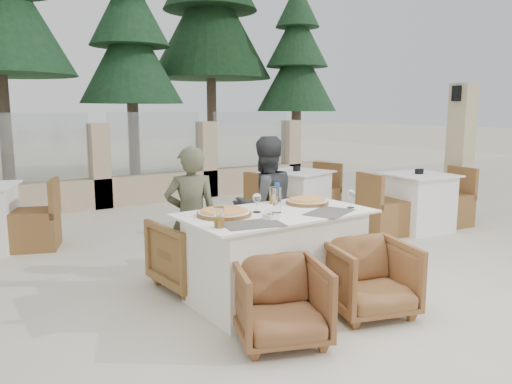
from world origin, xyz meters
TOP-DOWN VIEW (x-y plane):
  - ground at (0.00, 0.00)m, footprint 80.00×80.00m
  - sand_patch at (0.00, 14.00)m, footprint 30.00×16.00m
  - perimeter_wall_far at (0.00, 4.80)m, footprint 10.00×0.34m
  - lantern_pillar at (4.20, 1.00)m, footprint 0.34×0.34m
  - pine_centre at (1.50, 7.20)m, footprint 2.20×2.20m
  - pine_mid_right at (3.80, 7.80)m, footprint 2.99×2.99m
  - pine_far_right at (5.50, 6.50)m, footprint 1.98×1.98m
  - dining_table at (-0.00, -0.09)m, footprint 1.60×0.90m
  - placemat_near_left at (-0.42, -0.37)m, footprint 0.50×0.39m
  - placemat_near_right at (0.36, -0.36)m, footprint 0.53×0.45m
  - pizza_left at (-0.44, 0.03)m, footprint 0.57×0.57m
  - pizza_right at (0.45, 0.04)m, footprint 0.45×0.45m
  - water_bottle at (-0.01, -0.12)m, footprint 0.09×0.09m
  - wine_glass_centre at (-0.15, -0.02)m, footprint 0.10×0.10m
  - wine_glass_corner at (0.64, -0.32)m, footprint 0.09×0.09m
  - beer_glass_left at (-0.68, -0.31)m, footprint 0.08×0.08m
  - beer_glass_right at (0.21, 0.23)m, footprint 0.10×0.10m
  - olive_dish at (-0.19, -0.28)m, footprint 0.15×0.15m
  - armchair_far_left at (-0.43, 0.57)m, footprint 0.74×0.76m
  - armchair_far_right at (0.37, 0.80)m, footprint 0.70×0.72m
  - armchair_near_left at (-0.45, -0.75)m, footprint 0.80×0.81m
  - armchair_near_right at (0.44, -0.76)m, footprint 0.80×0.81m
  - diner_left at (-0.46, 0.58)m, footprint 0.56×0.47m
  - diner_right at (0.32, 0.53)m, footprint 0.72×0.59m
  - bg_table_b at (1.91, 2.01)m, footprint 1.81×1.26m
  - bg_table_c at (3.07, 0.84)m, footprint 1.73×1.03m

SIDE VIEW (x-z plane):
  - ground at x=0.00m, z-range 0.00..0.00m
  - sand_patch at x=0.00m, z-range 0.00..0.01m
  - armchair_near_left at x=-0.45m, z-range 0.00..0.58m
  - armchair_far_right at x=0.37m, z-range 0.00..0.58m
  - armchair_near_right at x=0.44m, z-range 0.00..0.59m
  - armchair_far_left at x=-0.43m, z-range 0.00..0.65m
  - dining_table at x=0.00m, z-range 0.00..0.77m
  - bg_table_b at x=1.91m, z-range 0.00..0.77m
  - bg_table_c at x=3.07m, z-range 0.00..0.77m
  - diner_left at x=-0.46m, z-range 0.00..1.31m
  - diner_right at x=0.32m, z-range 0.00..1.37m
  - placemat_near_left at x=-0.42m, z-range 0.77..0.77m
  - placemat_near_right at x=0.36m, z-range 0.77..0.77m
  - olive_dish at x=-0.19m, z-range 0.77..0.81m
  - pizza_right at x=0.45m, z-range 0.77..0.82m
  - pizza_left at x=-0.44m, z-range 0.77..0.83m
  - perimeter_wall_far at x=0.00m, z-range 0.00..1.60m
  - beer_glass_left at x=-0.68m, z-range 0.77..0.92m
  - beer_glass_right at x=0.21m, z-range 0.77..0.92m
  - wine_glass_centre at x=-0.15m, z-range 0.77..0.95m
  - wine_glass_corner at x=0.64m, z-range 0.77..0.95m
  - water_bottle at x=-0.01m, z-range 0.77..1.02m
  - lantern_pillar at x=4.20m, z-range 0.00..2.00m
  - pine_far_right at x=5.50m, z-range 0.00..4.50m
  - pine_centre at x=1.50m, z-range 0.00..5.00m
  - pine_mid_right at x=3.80m, z-range 0.00..6.80m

